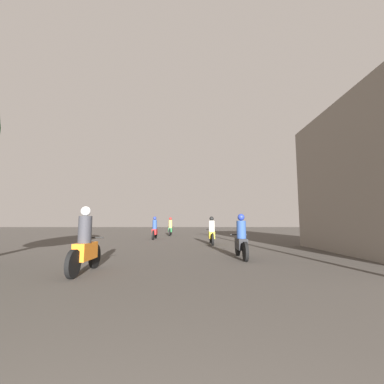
{
  "coord_description": "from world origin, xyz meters",
  "views": [
    {
      "loc": [
        0.4,
        0.04,
        1.26
      ],
      "look_at": [
        0.5,
        18.04,
        3.34
      ],
      "focal_mm": 24.0,
      "sensor_mm": 36.0,
      "label": 1
    }
  ],
  "objects_px": {
    "motorcycle_orange": "(85,246)",
    "motorcycle_green": "(170,228)",
    "motorcycle_yellow": "(212,233)",
    "motorcycle_red": "(155,230)",
    "motorcycle_black": "(241,240)"
  },
  "relations": [
    {
      "from": "motorcycle_yellow",
      "to": "motorcycle_red",
      "type": "bearing_deg",
      "value": 122.32
    },
    {
      "from": "motorcycle_yellow",
      "to": "motorcycle_green",
      "type": "xyz_separation_m",
      "value": [
        -3.0,
        9.0,
        0.03
      ]
    },
    {
      "from": "motorcycle_orange",
      "to": "motorcycle_black",
      "type": "relative_size",
      "value": 0.98
    },
    {
      "from": "motorcycle_orange",
      "to": "motorcycle_green",
      "type": "bearing_deg",
      "value": 86.68
    },
    {
      "from": "motorcycle_orange",
      "to": "motorcycle_black",
      "type": "bearing_deg",
      "value": 28.87
    },
    {
      "from": "motorcycle_black",
      "to": "motorcycle_red",
      "type": "xyz_separation_m",
      "value": [
        -4.36,
        9.85,
        0.03
      ]
    },
    {
      "from": "motorcycle_red",
      "to": "motorcycle_orange",
      "type": "bearing_deg",
      "value": -91.86
    },
    {
      "from": "motorcycle_black",
      "to": "motorcycle_green",
      "type": "relative_size",
      "value": 0.95
    },
    {
      "from": "motorcycle_black",
      "to": "motorcycle_red",
      "type": "height_order",
      "value": "motorcycle_red"
    },
    {
      "from": "motorcycle_orange",
      "to": "motorcycle_red",
      "type": "xyz_separation_m",
      "value": [
        0.02,
        12.33,
        -0.0
      ]
    },
    {
      "from": "motorcycle_orange",
      "to": "motorcycle_red",
      "type": "distance_m",
      "value": 12.33
    },
    {
      "from": "motorcycle_green",
      "to": "motorcycle_black",
      "type": "bearing_deg",
      "value": -83.83
    },
    {
      "from": "motorcycle_orange",
      "to": "motorcycle_green",
      "type": "height_order",
      "value": "motorcycle_green"
    },
    {
      "from": "motorcycle_black",
      "to": "motorcycle_yellow",
      "type": "bearing_deg",
      "value": 99.45
    },
    {
      "from": "motorcycle_red",
      "to": "motorcycle_green",
      "type": "height_order",
      "value": "motorcycle_green"
    }
  ]
}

